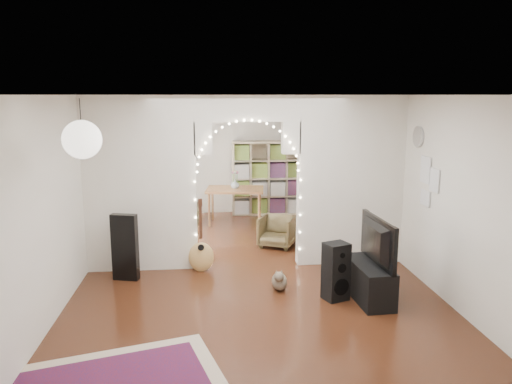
{
  "coord_description": "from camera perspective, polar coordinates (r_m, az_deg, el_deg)",
  "views": [
    {
      "loc": [
        -0.62,
        -7.67,
        2.7
      ],
      "look_at": [
        0.16,
        0.3,
        1.14
      ],
      "focal_mm": 35.0,
      "sensor_mm": 36.0,
      "label": 1
    }
  ],
  "objects": [
    {
      "name": "bookcase",
      "position": [
        11.41,
        1.39,
        1.63
      ],
      "size": [
        1.67,
        0.56,
        1.68
      ],
      "primitive_type": "cube",
      "rotation": [
        0.0,
        0.0,
        -0.09
      ],
      "color": "#C3B58D",
      "rests_on": "floor"
    },
    {
      "name": "wall_clock",
      "position": [
        7.75,
        18.11,
        6.04
      ],
      "size": [
        0.03,
        0.31,
        0.31
      ],
      "primitive_type": "cylinder",
      "rotation": [
        0.0,
        1.57,
        0.0
      ],
      "color": "white",
      "rests_on": "wall_right"
    },
    {
      "name": "ceiling_fan",
      "position": [
        9.7,
        -1.97,
        9.24
      ],
      "size": [
        1.1,
        1.1,
        0.3
      ],
      "primitive_type": null,
      "color": "#B2913B",
      "rests_on": "ceiling"
    },
    {
      "name": "wall_left",
      "position": [
        8.01,
        -19.09,
        0.71
      ],
      "size": [
        0.02,
        7.5,
        2.7
      ],
      "primitive_type": "cube",
      "color": "silver",
      "rests_on": "floor"
    },
    {
      "name": "floor_speaker",
      "position": [
        6.81,
        9.12,
        -8.96
      ],
      "size": [
        0.38,
        0.35,
        0.78
      ],
      "rotation": [
        0.0,
        0.0,
        0.37
      ],
      "color": "black",
      "rests_on": "floor"
    },
    {
      "name": "acoustic_guitar",
      "position": [
        7.76,
        -6.31,
        -6.06
      ],
      "size": [
        0.42,
        0.25,
        0.98
      ],
      "rotation": [
        0.0,
        0.0,
        0.32
      ],
      "color": "tan",
      "rests_on": "floor"
    },
    {
      "name": "guitar_case",
      "position": [
        7.63,
        -14.74,
        -6.13
      ],
      "size": [
        0.4,
        0.22,
        1.0
      ],
      "primitive_type": "cube",
      "rotation": [
        0.0,
        0.0,
        -0.26
      ],
      "color": "black",
      "rests_on": "floor"
    },
    {
      "name": "paper_lantern",
      "position": [
        5.44,
        -19.26,
        5.68
      ],
      "size": [
        0.4,
        0.4,
        0.4
      ],
      "primitive_type": "sphere",
      "color": "white",
      "rests_on": "ceiling"
    },
    {
      "name": "ceiling",
      "position": [
        7.7,
        -1.0,
        11.02
      ],
      "size": [
        5.0,
        7.5,
        0.02
      ],
      "primitive_type": "cube",
      "color": "white",
      "rests_on": "wall_back"
    },
    {
      "name": "dining_chair_left",
      "position": [
        10.73,
        -7.7,
        -2.47
      ],
      "size": [
        0.48,
        0.5,
        0.43
      ],
      "primitive_type": "imported",
      "rotation": [
        0.0,
        0.0,
        0.05
      ],
      "color": "brown",
      "rests_on": "floor"
    },
    {
      "name": "tabby_cat",
      "position": [
        7.12,
        2.68,
        -10.1
      ],
      "size": [
        0.28,
        0.51,
        0.34
      ],
      "rotation": [
        0.0,
        0.0,
        -0.19
      ],
      "color": "brown",
      "rests_on": "floor"
    },
    {
      "name": "wall_back",
      "position": [
        11.52,
        -2.5,
        4.27
      ],
      "size": [
        5.0,
        0.02,
        2.7
      ],
      "primitive_type": "cube",
      "color": "silver",
      "rests_on": "floor"
    },
    {
      "name": "picture_frames",
      "position": [
        7.46,
        19.05,
        1.16
      ],
      "size": [
        0.02,
        0.5,
        0.7
      ],
      "primitive_type": null,
      "color": "white",
      "rests_on": "wall_right"
    },
    {
      "name": "window",
      "position": [
        9.73,
        -16.56,
        3.47
      ],
      "size": [
        0.04,
        1.2,
        1.4
      ],
      "primitive_type": "cube",
      "color": "white",
      "rests_on": "wall_left"
    },
    {
      "name": "media_console",
      "position": [
        6.94,
        12.74,
        -9.93
      ],
      "size": [
        0.46,
        1.02,
        0.5
      ],
      "primitive_type": "cube",
      "rotation": [
        0.0,
        0.0,
        0.06
      ],
      "color": "black",
      "rests_on": "floor"
    },
    {
      "name": "flower_vase",
      "position": [
        10.56,
        -2.42,
        0.92
      ],
      "size": [
        0.2,
        0.2,
        0.19
      ],
      "primitive_type": "imported",
      "rotation": [
        0.0,
        0.0,
        -0.12
      ],
      "color": "white",
      "rests_on": "dining_table"
    },
    {
      "name": "divider_wall",
      "position": [
        7.8,
        -0.97,
        1.62
      ],
      "size": [
        5.0,
        0.2,
        2.7
      ],
      "color": "silver",
      "rests_on": "floor"
    },
    {
      "name": "wall_right",
      "position": [
        8.39,
        16.3,
        1.32
      ],
      "size": [
        0.02,
        7.5,
        2.7
      ],
      "primitive_type": "cube",
      "color": "silver",
      "rests_on": "floor"
    },
    {
      "name": "fairy_lights",
      "position": [
        7.66,
        -0.9,
        2.38
      ],
      "size": [
        1.64,
        0.04,
        1.6
      ],
      "primitive_type": null,
      "color": "#FFEABF",
      "rests_on": "divider_wall"
    },
    {
      "name": "floor",
      "position": [
        8.16,
        -0.94,
        -8.31
      ],
      "size": [
        7.5,
        7.5,
        0.0
      ],
      "primitive_type": "plane",
      "color": "black",
      "rests_on": "ground"
    },
    {
      "name": "wall_front",
      "position": [
        4.2,
        3.26,
        -7.74
      ],
      "size": [
        5.0,
        0.02,
        2.7
      ],
      "primitive_type": "cube",
      "color": "silver",
      "rests_on": "floor"
    },
    {
      "name": "dining_table",
      "position": [
        10.59,
        -2.42,
        0.02
      ],
      "size": [
        1.29,
        0.94,
        0.76
      ],
      "rotation": [
        0.0,
        0.0,
        -0.12
      ],
      "color": "brown",
      "rests_on": "floor"
    },
    {
      "name": "tv",
      "position": [
        6.76,
        12.94,
        -5.5
      ],
      "size": [
        0.2,
        1.08,
        0.62
      ],
      "primitive_type": "imported",
      "rotation": [
        0.0,
        0.0,
        1.63
      ],
      "color": "black",
      "rests_on": "media_console"
    },
    {
      "name": "dining_chair_right",
      "position": [
        9.05,
        2.42,
        -4.52
      ],
      "size": [
        0.79,
        0.8,
        0.55
      ],
      "primitive_type": "imported",
      "rotation": [
        0.0,
        0.0,
        -0.43
      ],
      "color": "brown",
      "rests_on": "floor"
    }
  ]
}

